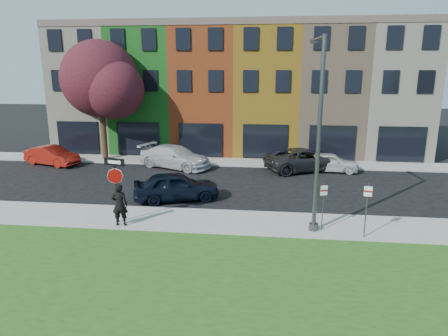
# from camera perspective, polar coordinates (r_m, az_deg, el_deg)

# --- Properties ---
(ground) EXTENTS (120.00, 120.00, 0.00)m
(ground) POSITION_cam_1_polar(r_m,az_deg,el_deg) (15.73, 4.86, -12.23)
(ground) COLOR black
(ground) RESTS_ON ground
(sidewalk_near) EXTENTS (40.00, 3.00, 0.12)m
(sidewalk_near) POSITION_cam_1_polar(r_m,az_deg,el_deg) (18.52, 11.42, -8.07)
(sidewalk_near) COLOR gray
(sidewalk_near) RESTS_ON ground
(sidewalk_far) EXTENTS (40.00, 2.40, 0.12)m
(sidewalk_far) POSITION_cam_1_polar(r_m,az_deg,el_deg) (30.08, 0.07, 0.87)
(sidewalk_far) COLOR gray
(sidewalk_far) RESTS_ON ground
(rowhouse_block) EXTENTS (30.00, 10.12, 10.00)m
(rowhouse_block) POSITION_cam_1_polar(r_m,az_deg,el_deg) (35.44, 2.04, 10.94)
(rowhouse_block) COLOR #BBB69B
(rowhouse_block) RESTS_ON ground
(stop_sign) EXTENTS (1.02, 0.31, 3.00)m
(stop_sign) POSITION_cam_1_polar(r_m,az_deg,el_deg) (18.35, -15.29, -1.27)
(stop_sign) COLOR black
(stop_sign) RESTS_ON sidewalk_near
(man) EXTENTS (0.80, 0.60, 1.93)m
(man) POSITION_cam_1_polar(r_m,az_deg,el_deg) (18.32, -14.67, -5.08)
(man) COLOR black
(man) RESTS_ON sidewalk_near
(sedan_near) EXTENTS (4.60, 5.67, 1.55)m
(sedan_near) POSITION_cam_1_polar(r_m,az_deg,el_deg) (21.63, -6.83, -2.60)
(sedan_near) COLOR black
(sedan_near) RESTS_ON ground
(parked_car_red) EXTENTS (3.92, 5.09, 1.40)m
(parked_car_red) POSITION_cam_1_polar(r_m,az_deg,el_deg) (31.90, -23.37, 1.64)
(parked_car_red) COLOR maroon
(parked_car_red) RESTS_ON ground
(parked_car_silver) EXTENTS (6.02, 6.97, 1.57)m
(parked_car_silver) POSITION_cam_1_polar(r_m,az_deg,el_deg) (28.71, -7.01, 1.61)
(parked_car_silver) COLOR #BCBDC1
(parked_car_silver) RESTS_ON ground
(parked_car_dark) EXTENTS (6.72, 7.53, 1.56)m
(parked_car_dark) POSITION_cam_1_polar(r_m,az_deg,el_deg) (28.24, 11.47, 1.20)
(parked_car_dark) COLOR black
(parked_car_dark) RESTS_ON ground
(parked_car_white) EXTENTS (2.25, 4.13, 1.31)m
(parked_car_white) POSITION_cam_1_polar(r_m,az_deg,el_deg) (28.39, 14.94, 0.81)
(parked_car_white) COLOR silver
(parked_car_white) RESTS_ON ground
(street_lamp) EXTENTS (0.54, 2.58, 8.12)m
(street_lamp) POSITION_cam_1_polar(r_m,az_deg,el_deg) (17.05, 13.25, 4.45)
(street_lamp) COLOR #46484B
(street_lamp) RESTS_ON sidewalk_near
(parking_sign_a) EXTENTS (0.30, 0.15, 2.11)m
(parking_sign_a) POSITION_cam_1_polar(r_m,az_deg,el_deg) (17.57, 14.00, -4.64)
(parking_sign_a) COLOR #46484B
(parking_sign_a) RESTS_ON sidewalk_near
(parking_sign_b) EXTENTS (0.32, 0.10, 2.32)m
(parking_sign_b) POSITION_cam_1_polar(r_m,az_deg,el_deg) (17.35, 19.73, -4.90)
(parking_sign_b) COLOR #46484B
(parking_sign_b) RESTS_ON sidewalk_near
(tree_purple) EXTENTS (6.81, 5.96, 8.88)m
(tree_purple) POSITION_cam_1_polar(r_m,az_deg,el_deg) (31.65, -17.09, 11.82)
(tree_purple) COLOR black
(tree_purple) RESTS_ON sidewalk_far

